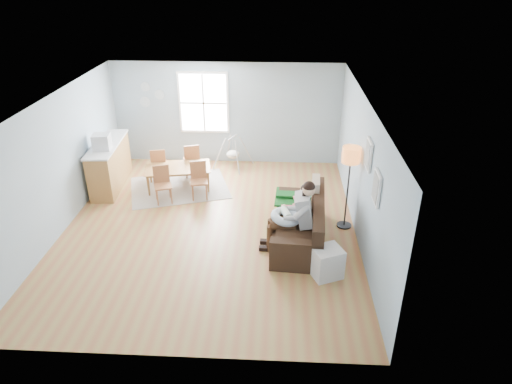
# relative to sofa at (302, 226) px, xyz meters

# --- Properties ---
(room) EXTENTS (8.40, 9.40, 3.90)m
(room) POSITION_rel_sofa_xyz_m (-1.88, 0.40, 2.10)
(room) COLOR #A5633A
(window) EXTENTS (1.32, 0.08, 1.62)m
(window) POSITION_rel_sofa_xyz_m (-2.48, 3.86, 1.33)
(window) COLOR white
(window) RESTS_ON room
(pictures) EXTENTS (0.05, 1.34, 0.74)m
(pictures) POSITION_rel_sofa_xyz_m (1.09, -0.65, 1.53)
(pictures) COLOR white
(pictures) RESTS_ON room
(wall_plates) EXTENTS (0.67, 0.02, 0.66)m
(wall_plates) POSITION_rel_sofa_xyz_m (-3.88, 3.87, 1.51)
(wall_plates) COLOR #A9C0CB
(wall_plates) RESTS_ON room
(sofa) EXTENTS (1.11, 2.27, 0.89)m
(sofa) POSITION_rel_sofa_xyz_m (0.00, 0.00, 0.00)
(sofa) COLOR black
(sofa) RESTS_ON room
(green_throw) EXTENTS (1.05, 0.88, 0.04)m
(green_throw) POSITION_rel_sofa_xyz_m (-0.03, 0.74, 0.25)
(green_throw) COLOR #155D27
(green_throw) RESTS_ON sofa
(beige_pillow) EXTENTS (0.19, 0.55, 0.54)m
(beige_pillow) POSITION_rel_sofa_xyz_m (0.27, 0.56, 0.50)
(beige_pillow) COLOR tan
(beige_pillow) RESTS_ON sofa
(father) EXTENTS (1.03, 0.48, 1.45)m
(father) POSITION_rel_sofa_xyz_m (-0.16, -0.31, 0.46)
(father) COLOR #98989B
(father) RESTS_ON sofa
(nursing_pillow) EXTENTS (0.67, 0.66, 0.23)m
(nursing_pillow) POSITION_rel_sofa_xyz_m (-0.33, -0.29, 0.38)
(nursing_pillow) COLOR silver
(nursing_pillow) RESTS_ON father
(infant) EXTENTS (0.23, 0.40, 0.15)m
(infant) POSITION_rel_sofa_xyz_m (-0.34, -0.26, 0.47)
(infant) COLOR silver
(infant) RESTS_ON nursing_pillow
(toddler) EXTENTS (0.58, 0.29, 0.91)m
(toddler) POSITION_rel_sofa_xyz_m (-0.07, 0.22, 0.44)
(toddler) COLOR silver
(toddler) RESTS_ON sofa
(floor_lamp) EXTENTS (0.36, 0.36, 1.77)m
(floor_lamp) POSITION_rel_sofa_xyz_m (0.92, 0.58, 1.15)
(floor_lamp) COLOR black
(floor_lamp) RESTS_ON room
(storage_cube) EXTENTS (0.63, 0.60, 0.55)m
(storage_cube) POSITION_rel_sofa_xyz_m (0.39, -1.12, -0.04)
(storage_cube) COLOR silver
(storage_cube) RESTS_ON room
(rug) EXTENTS (2.71, 2.35, 0.01)m
(rug) POSITION_rel_sofa_xyz_m (-2.90, 2.17, -0.31)
(rug) COLOR gray
(rug) RESTS_ON room
(dining_table) EXTENTS (1.69, 1.15, 0.54)m
(dining_table) POSITION_rel_sofa_xyz_m (-2.90, 2.17, -0.04)
(dining_table) COLOR brown
(dining_table) RESTS_ON rug
(chair_sw) EXTENTS (0.49, 0.49, 0.85)m
(chair_sw) POSITION_rel_sofa_xyz_m (-3.12, 1.50, 0.16)
(chair_sw) COLOR #9A5F35
(chair_sw) RESTS_ON rug
(chair_se) EXTENTS (0.46, 0.46, 0.87)m
(chair_se) POSITION_rel_sofa_xyz_m (-2.33, 1.75, 0.17)
(chair_se) COLOR #9A5F35
(chair_se) RESTS_ON rug
(chair_nw) EXTENTS (0.46, 0.46, 0.86)m
(chair_nw) POSITION_rel_sofa_xyz_m (-3.47, 2.58, 0.16)
(chair_nw) COLOR #9A5F35
(chair_nw) RESTS_ON rug
(chair_ne) EXTENTS (0.50, 0.50, 0.89)m
(chair_ne) POSITION_rel_sofa_xyz_m (-2.68, 2.83, 0.19)
(chair_ne) COLOR #9A5F35
(chair_ne) RESTS_ON rug
(counter) EXTENTS (0.73, 2.02, 1.11)m
(counter) POSITION_rel_sofa_xyz_m (-4.58, 2.23, 0.24)
(counter) COLOR brown
(counter) RESTS_ON room
(monitor) EXTENTS (0.42, 0.40, 0.36)m
(monitor) POSITION_rel_sofa_xyz_m (-4.54, 1.86, 0.97)
(monitor) COLOR silver
(monitor) RESTS_ON counter
(baby_swing) EXTENTS (1.09, 1.10, 0.85)m
(baby_swing) POSITION_rel_sofa_xyz_m (-1.70, 3.50, 0.07)
(baby_swing) COLOR silver
(baby_swing) RESTS_ON room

